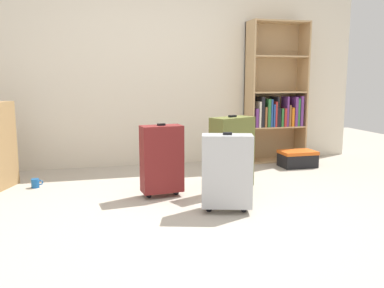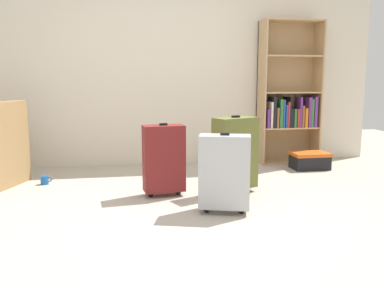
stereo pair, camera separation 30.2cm
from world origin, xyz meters
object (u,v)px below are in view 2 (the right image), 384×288
object	(u,v)px
suitcase_olive	(235,153)
suitcase_dark_red	(164,158)
suitcase_silver	(224,172)
mug	(45,180)
bookshelf	(288,100)
storage_box	(310,160)

from	to	relation	value
suitcase_olive	suitcase_dark_red	distance (m)	0.71
suitcase_silver	suitcase_dark_red	world-z (taller)	suitcase_dark_red
mug	suitcase_olive	xyz separation A→B (m)	(1.95, -0.65, 0.36)
mug	bookshelf	bearing A→B (deg)	12.90
storage_box	suitcase_dark_red	xyz separation A→B (m)	(-1.94, -0.87, 0.26)
storage_box	suitcase_dark_red	bearing A→B (deg)	-155.78
storage_box	suitcase_dark_red	distance (m)	2.14
suitcase_olive	suitcase_dark_red	xyz separation A→B (m)	(-0.71, 0.01, -0.03)
suitcase_silver	bookshelf	bearing A→B (deg)	54.78
mug	suitcase_dark_red	distance (m)	1.43
storage_box	suitcase_silver	distance (m)	2.10
bookshelf	suitcase_silver	bearing A→B (deg)	-125.22
bookshelf	storage_box	bearing A→B (deg)	-75.00
bookshelf	suitcase_olive	world-z (taller)	bookshelf
mug	storage_box	bearing A→B (deg)	4.32
storage_box	suitcase_silver	bearing A→B (deg)	-135.33
bookshelf	suitcase_silver	xyz separation A→B (m)	(-1.36, -1.93, -0.49)
suitcase_dark_red	mug	bearing A→B (deg)	152.96
mug	storage_box	xyz separation A→B (m)	(3.18, 0.24, 0.06)
bookshelf	suitcase_silver	world-z (taller)	bookshelf
mug	suitcase_olive	size ratio (longest dim) A/B	0.15
mug	suitcase_silver	world-z (taller)	suitcase_silver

